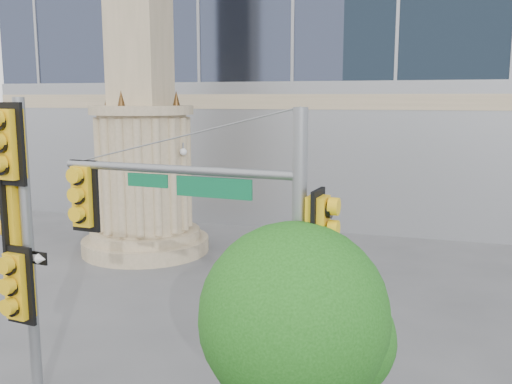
% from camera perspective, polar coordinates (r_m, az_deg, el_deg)
% --- Properties ---
extents(monument, '(4.40, 4.40, 16.60)m').
position_cam_1_polar(monument, '(19.90, -11.42, 9.68)').
color(monument, tan).
rests_on(monument, ground).
extents(main_signal_pole, '(4.06, 0.70, 5.25)m').
position_cam_1_polar(main_signal_pole, '(7.85, -2.32, -6.19)').
color(main_signal_pole, slate).
rests_on(main_signal_pole, ground).
extents(secondary_signal_pole, '(0.93, 0.76, 5.37)m').
position_cam_1_polar(secondary_signal_pole, '(10.35, -22.61, -3.62)').
color(secondary_signal_pole, slate).
rests_on(secondary_signal_pole, ground).
extents(street_tree, '(2.47, 2.41, 3.85)m').
position_cam_1_polar(street_tree, '(7.38, 4.18, -13.13)').
color(street_tree, tan).
rests_on(street_tree, ground).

